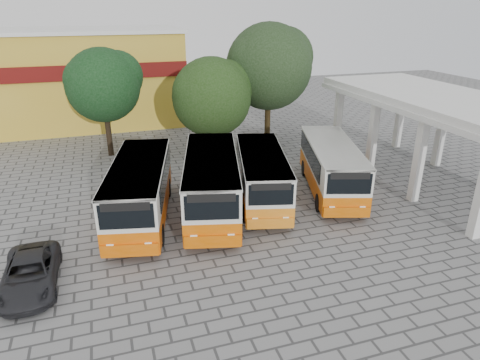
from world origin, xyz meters
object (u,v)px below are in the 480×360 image
object	(u,v)px
parked_car	(30,274)
bus_centre_right	(262,174)
bus_far_left	(140,188)
bus_far_right	(332,165)
bus_centre_left	(212,181)

from	to	relation	value
parked_car	bus_centre_right	bearing A→B (deg)	22.75
bus_far_left	bus_far_right	bearing A→B (deg)	13.30
bus_far_right	parked_car	size ratio (longest dim) A/B	1.98
bus_centre_right	bus_far_right	size ratio (longest dim) A/B	0.96
bus_far_left	bus_far_right	xyz separation A→B (m)	(10.83, 0.17, -0.06)
bus_far_left	bus_centre_right	distance (m)	6.58
bus_far_left	bus_centre_right	world-z (taller)	bus_far_left
bus_far_left	bus_centre_left	distance (m)	3.62
bus_centre_right	bus_far_left	bearing A→B (deg)	-163.78
bus_centre_right	parked_car	bearing A→B (deg)	-143.02
bus_far_right	bus_far_left	bearing A→B (deg)	-161.73
bus_centre_right	parked_car	size ratio (longest dim) A/B	1.89
bus_centre_left	bus_far_left	bearing A→B (deg)	-170.78
bus_far_left	parked_car	distance (m)	6.60
bus_far_left	bus_far_right	world-z (taller)	bus_far_left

